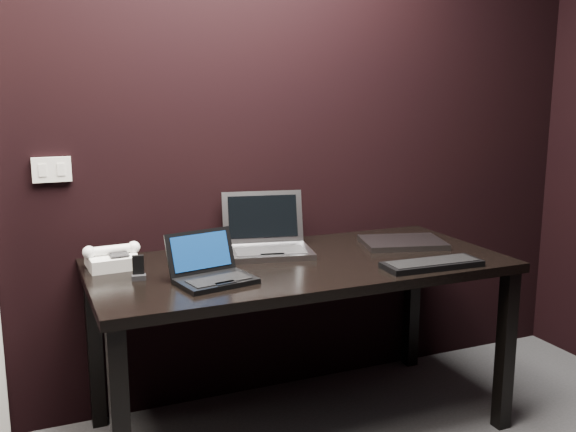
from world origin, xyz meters
name	(u,v)px	position (x,y,z in m)	size (l,w,h in m)	color
wall_back	(200,121)	(0.00, 1.80, 1.30)	(4.00, 4.00, 0.00)	black
wall_switch	(52,170)	(-0.62, 1.79, 1.12)	(0.15, 0.02, 0.10)	silver
desk	(300,279)	(0.30, 1.40, 0.66)	(1.70, 0.80, 0.74)	black
netbook	(212,272)	(-0.12, 1.27, 0.78)	(0.31, 0.29, 0.17)	black
silver_laptop	(267,242)	(0.23, 1.58, 0.79)	(0.42, 0.39, 0.25)	#9F9EA3
ext_keyboard	(432,264)	(0.75, 1.11, 0.75)	(0.41, 0.15, 0.03)	black
closed_laptop	(403,242)	(0.84, 1.47, 0.75)	(0.42, 0.34, 0.02)	gray
desk_phone	(112,258)	(-0.43, 1.59, 0.78)	(0.23, 0.18, 0.11)	white
mobile_phone	(138,270)	(-0.36, 1.40, 0.77)	(0.06, 0.05, 0.09)	black
pen_cup	(291,233)	(0.39, 1.70, 0.79)	(0.08, 0.08, 0.21)	white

